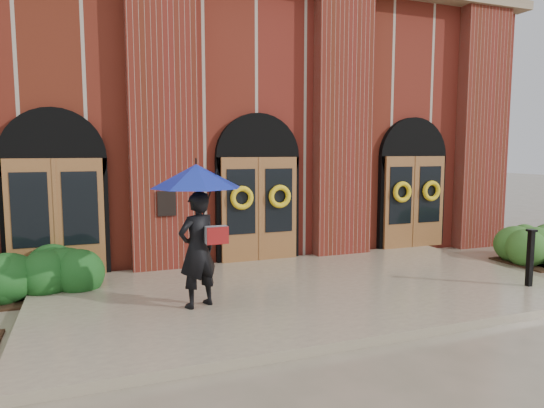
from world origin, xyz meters
name	(u,v)px	position (x,y,z in m)	size (l,w,h in m)	color
ground	(307,297)	(0.00, 0.00, 0.00)	(90.00, 90.00, 0.00)	gray
landing	(303,291)	(0.00, 0.15, 0.07)	(10.00, 5.30, 0.15)	tan
church_building	(202,131)	(0.00, 8.78, 3.50)	(16.20, 12.53, 7.00)	maroon
man_with_umbrella	(197,208)	(-2.16, -0.26, 1.86)	(2.00, 2.00, 2.44)	black
metal_post	(530,256)	(4.19, -1.35, 0.74)	(0.16, 0.16, 1.13)	black
hedge_wall_left	(16,276)	(-5.20, 1.91, 0.43)	(3.37, 1.35, 0.87)	#184818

